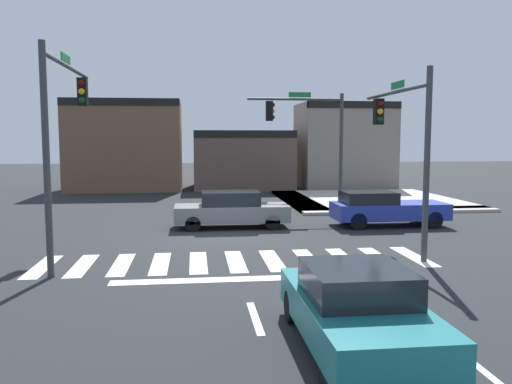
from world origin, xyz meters
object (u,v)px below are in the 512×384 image
object	(u,v)px
traffic_signal_southeast	(402,130)
car_gray	(231,209)
traffic_signal_southwest	(64,115)
traffic_signal_northeast	(309,129)
car_teal	(357,309)
car_blue	(385,208)

from	to	relation	value
traffic_signal_southeast	car_gray	bearing A→B (deg)	47.90
traffic_signal_southeast	car_gray	xyz separation A→B (m)	(-5.29, 4.78, -3.20)
car_gray	traffic_signal_southeast	bearing A→B (deg)	-42.10
traffic_signal_southwest	traffic_signal_northeast	distance (m)	13.16
car_teal	car_gray	bearing A→B (deg)	5.58
car_blue	car_gray	xyz separation A→B (m)	(-6.44, 0.34, 0.00)
traffic_signal_southwest	car_gray	bearing A→B (deg)	-45.91
traffic_signal_northeast	traffic_signal_southeast	world-z (taller)	traffic_signal_northeast
traffic_signal_southeast	car_blue	distance (m)	5.60
traffic_signal_northeast	traffic_signal_southeast	bearing A→B (deg)	97.42
traffic_signal_southwest	traffic_signal_southeast	distance (m)	10.62
traffic_signal_southwest	car_blue	world-z (taller)	traffic_signal_southwest
traffic_signal_southeast	car_blue	xyz separation A→B (m)	(1.15, 4.44, -3.20)
traffic_signal_southeast	car_gray	world-z (taller)	traffic_signal_southeast
car_blue	car_gray	bearing A→B (deg)	176.98
traffic_signal_southwest	car_blue	bearing A→B (deg)	-67.75
traffic_signal_northeast	car_gray	size ratio (longest dim) A/B	1.27
traffic_signal_southwest	car_blue	distance (m)	13.20
traffic_signal_southeast	traffic_signal_southwest	bearing A→B (deg)	91.98
car_blue	car_teal	size ratio (longest dim) A/B	1.07
traffic_signal_northeast	traffic_signal_southeast	distance (m)	8.85
traffic_signal_southeast	car_teal	xyz separation A→B (m)	(-4.04, -8.03, -3.22)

